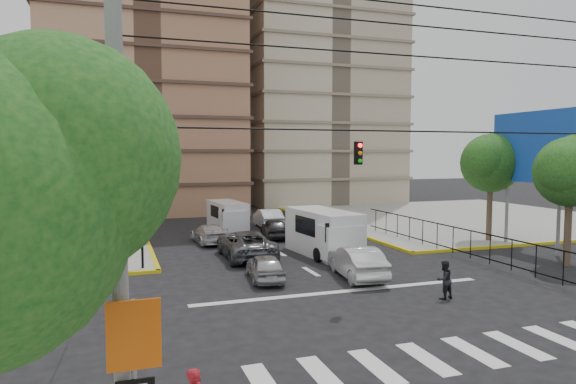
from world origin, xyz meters
name	(u,v)px	position (x,y,z in m)	size (l,w,h in m)	color
ground	(357,299)	(0.00, 0.00, 0.00)	(160.00, 160.00, 0.00)	black
sidewalk_ne	(458,217)	(20.00, 20.00, 0.07)	(26.00, 26.00, 0.15)	gray
crosswalk_stripes	(450,355)	(0.00, -6.00, 0.01)	(12.00, 2.40, 0.01)	silver
stop_line	(344,291)	(0.00, 1.20, 0.01)	(13.00, 0.40, 0.01)	silver
park_fence	(470,261)	(9.00, 4.50, 0.00)	(0.10, 22.50, 1.66)	black
billboard	(533,150)	(14.45, 6.00, 6.00)	(0.36, 6.20, 8.10)	slate
tree_park_a	(571,169)	(13.08, 2.01, 5.01)	(4.41, 3.60, 6.83)	#473828
tree_park_c	(492,160)	(14.09, 9.01, 5.34)	(4.65, 3.80, 7.25)	#473828
tree_tudor	(64,163)	(-11.90, 16.01, 5.22)	(5.39, 4.40, 7.43)	#473828
traffic_light_nw	(141,208)	(-7.80, 7.80, 3.11)	(0.28, 0.22, 4.40)	black
traffic_light_hanging	(384,150)	(0.00, -2.04, 5.90)	(18.00, 9.12, 0.92)	black
utility_pole_sw	(118,215)	(-9.00, -9.00, 4.77)	(1.40, 0.28, 9.00)	slate
district_sign	(134,352)	(-8.80, -9.24, 2.45)	(0.90, 0.12, 3.20)	slate
van_right_lane	(325,234)	(2.20, 8.37, 1.24)	(2.79, 5.86, 2.55)	silver
van_left_lane	(228,217)	(-1.05, 19.23, 1.05)	(2.31, 4.96, 2.17)	silver
car_silver_front_left	(265,267)	(-2.60, 4.09, 0.61)	(1.45, 3.60, 1.23)	#A4A4A8
car_white_front_right	(357,262)	(1.57, 3.14, 0.75)	(1.58, 4.54, 1.50)	silver
car_grey_mid_left	(246,244)	(-2.21, 9.16, 0.77)	(2.55, 5.54, 1.54)	#5B5E63
car_silver_rear_left	(209,234)	(-3.34, 14.54, 0.61)	(1.71, 4.21, 1.22)	silver
car_darkgrey_mid_right	(275,228)	(1.29, 15.06, 0.68)	(1.60, 3.98, 1.35)	#29292C
car_white_rear_right	(268,218)	(2.23, 19.81, 0.75)	(1.58, 4.52, 1.49)	white
pedestrian_crosswalk	(444,280)	(3.31, -1.08, 0.77)	(0.75, 0.58, 1.54)	black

